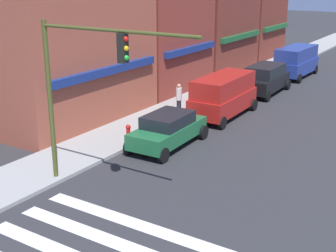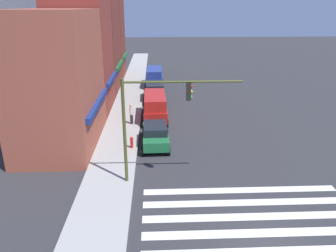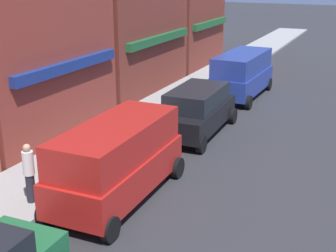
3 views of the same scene
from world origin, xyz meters
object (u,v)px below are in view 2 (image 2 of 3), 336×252
traffic_signal (153,112)px  van_red (155,106)px  suv_black (155,91)px  fire_hydrant (132,142)px  pedestrian_white_shirt (131,114)px  sedan_green (155,134)px  van_blue (154,77)px

traffic_signal → van_red: (11.25, -0.10, -3.05)m
suv_black → fire_hydrant: suv_black is taller
traffic_signal → pedestrian_white_shirt: size_ratio=3.64×
van_red → sedan_green: bearing=179.1°
sedan_green → suv_black: bearing=-1.6°
van_blue → fire_hydrant: van_blue is taller
suv_black → pedestrian_white_shirt: suv_black is taller
sedan_green → van_red: (5.76, -0.00, 0.44)m
suv_black → pedestrian_white_shirt: (-7.82, 2.02, 0.04)m
van_blue → pedestrian_white_shirt: size_ratio=2.86×
traffic_signal → van_red: 11.66m
van_blue → pedestrian_white_shirt: 14.40m
sedan_green → fire_hydrant: 1.90m
traffic_signal → van_blue: traffic_signal is taller
sedan_green → suv_black: (12.11, 0.00, 0.19)m
sedan_green → van_red: bearing=-1.6°
fire_hydrant → van_blue: bearing=-5.0°
fire_hydrant → pedestrian_white_shirt: bearing=3.6°
sedan_green → fire_hydrant: sedan_green is taller
suv_black → fire_hydrant: (-12.91, 1.70, -0.42)m
van_red → suv_black: 6.36m
traffic_signal → fire_hydrant: size_ratio=7.66×
sedan_green → fire_hydrant: size_ratio=5.28×
van_red → fire_hydrant: (-6.56, 1.70, -0.67)m
van_red → fire_hydrant: bearing=164.5°
sedan_green → pedestrian_white_shirt: size_ratio=2.51×
sedan_green → pedestrian_white_shirt: (4.29, 2.02, 0.23)m
sedan_green → suv_black: 12.11m
sedan_green → pedestrian_white_shirt: bearing=23.6°
pedestrian_white_shirt → fire_hydrant: (-5.10, -0.32, -0.46)m
sedan_green → van_red: van_red is taller
traffic_signal → sedan_green: 6.51m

